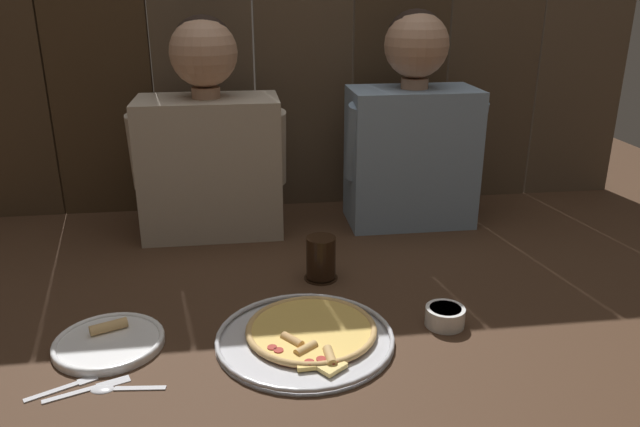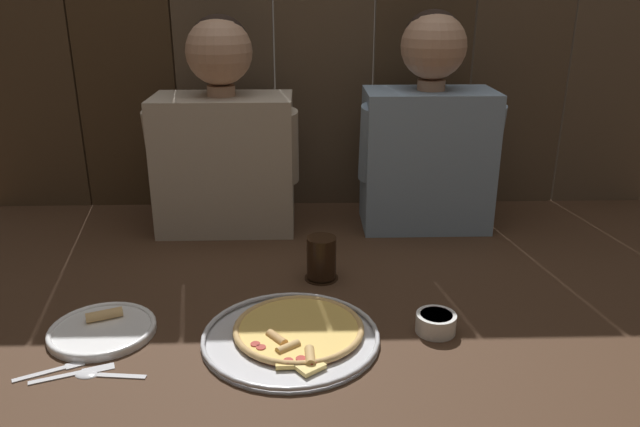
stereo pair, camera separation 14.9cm
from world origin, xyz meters
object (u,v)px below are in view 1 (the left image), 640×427
(pizza_tray, at_px, (308,335))
(diner_left, at_px, (209,140))
(dipping_bowl, at_px, (445,315))
(diner_right, at_px, (412,129))
(dinner_plate, at_px, (109,342))
(drinking_glass, at_px, (321,258))

(pizza_tray, xyz_separation_m, diner_left, (-0.21, 0.65, 0.27))
(dipping_bowl, bearing_deg, diner_left, 129.06)
(diner_right, bearing_deg, diner_left, 179.99)
(diner_left, bearing_deg, pizza_tray, -72.12)
(dinner_plate, relative_size, drinking_glass, 2.01)
(pizza_tray, relative_size, diner_right, 0.59)
(pizza_tray, height_order, diner_right, diner_right)
(pizza_tray, relative_size, drinking_glass, 3.34)
(dipping_bowl, height_order, diner_left, diner_left)
(dinner_plate, bearing_deg, drinking_glass, 27.59)
(pizza_tray, bearing_deg, dinner_plate, 175.71)
(dinner_plate, relative_size, diner_left, 0.36)
(drinking_glass, bearing_deg, diner_right, 48.33)
(pizza_tray, height_order, diner_left, diner_left)
(pizza_tray, bearing_deg, diner_left, 107.88)
(drinking_glass, height_order, diner_left, diner_left)
(diner_left, bearing_deg, dinner_plate, -108.06)
(dipping_bowl, xyz_separation_m, diner_right, (0.09, 0.63, 0.27))
(dinner_plate, distance_m, diner_right, 1.05)
(dipping_bowl, distance_m, diner_right, 0.69)
(diner_right, bearing_deg, dipping_bowl, -98.13)
(drinking_glass, relative_size, dipping_bowl, 1.30)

